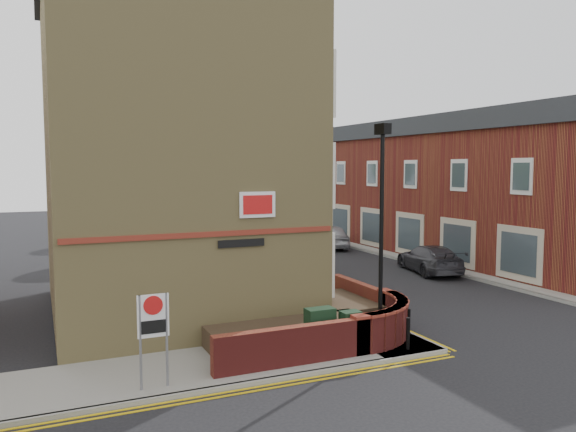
{
  "coord_description": "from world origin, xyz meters",
  "views": [
    {
      "loc": [
        -7.29,
        -12.22,
        5.21
      ],
      "look_at": [
        -0.07,
        4.0,
        3.65
      ],
      "focal_mm": 35.0,
      "sensor_mm": 36.0,
      "label": 1
    }
  ],
  "objects_px": {
    "zone_sign": "(153,323)",
    "silver_car_near": "(288,257)",
    "lamppost": "(381,233)",
    "utility_cabinet_large": "(320,329)"
  },
  "relations": [
    {
      "from": "zone_sign",
      "to": "silver_car_near",
      "type": "relative_size",
      "value": 0.52
    },
    {
      "from": "zone_sign",
      "to": "lamppost",
      "type": "bearing_deg",
      "value": 6.07
    },
    {
      "from": "lamppost",
      "to": "zone_sign",
      "type": "distance_m",
      "value": 6.85
    },
    {
      "from": "zone_sign",
      "to": "silver_car_near",
      "type": "distance_m",
      "value": 15.86
    },
    {
      "from": "lamppost",
      "to": "zone_sign",
      "type": "xyz_separation_m",
      "value": [
        -6.6,
        -0.7,
        -1.7
      ]
    },
    {
      "from": "lamppost",
      "to": "utility_cabinet_large",
      "type": "xyz_separation_m",
      "value": [
        -1.9,
        0.1,
        -2.62
      ]
    },
    {
      "from": "silver_car_near",
      "to": "lamppost",
      "type": "bearing_deg",
      "value": -115.76
    },
    {
      "from": "lamppost",
      "to": "silver_car_near",
      "type": "height_order",
      "value": "lamppost"
    },
    {
      "from": "lamppost",
      "to": "utility_cabinet_large",
      "type": "distance_m",
      "value": 3.24
    },
    {
      "from": "lamppost",
      "to": "silver_car_near",
      "type": "xyz_separation_m",
      "value": [
        2.55,
        12.22,
        -2.65
      ]
    }
  ]
}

